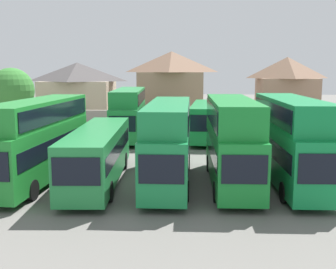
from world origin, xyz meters
The scene contains 15 objects.
ground centered at (0.00, 18.00, 0.00)m, with size 140.00×140.00×0.00m, color slate.
depot_boundary_wall centered at (0.00, 25.42, 0.90)m, with size 56.00×0.50×1.80m, color gray.
bus_1 centered at (-7.62, -0.18, 2.79)m, with size 2.91×11.73×4.95m.
bus_2 centered at (-3.95, -0.38, 1.88)m, with size 3.24×11.90×3.28m.
bus_3 centered at (0.24, 0.00, 2.72)m, with size 2.57×11.54×4.81m.
bus_4 centered at (3.95, -0.25, 2.84)m, with size 2.70×10.56×5.05m.
bus_5 centered at (7.43, 0.04, 2.87)m, with size 2.81×11.08×5.10m.
bus_6 centered at (-4.71, 15.91, 2.72)m, with size 3.32×11.86×4.82m.
bus_7 centered at (-1.35, 15.72, 1.97)m, with size 3.11×11.10×3.45m.
bus_8 centered at (2.84, 15.61, 1.99)m, with size 3.23×11.12×3.48m.
bus_9 centered at (5.06, 15.27, 1.96)m, with size 2.72×10.50×3.43m.
house_terrace_left centered at (-14.88, 33.87, 3.91)m, with size 10.16×7.37×7.66m.
house_terrace_centre centered at (-1.49, 32.82, 4.66)m, with size 9.01×8.19×9.14m.
house_terrace_right centered at (14.24, 33.81, 4.29)m, with size 7.89×7.46×8.38m.
tree_left_of_lot centered at (-19.36, 22.42, 4.32)m, with size 5.15×5.15×6.92m.
Camera 1 is at (1.80, -24.26, 6.80)m, focal length 44.35 mm.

